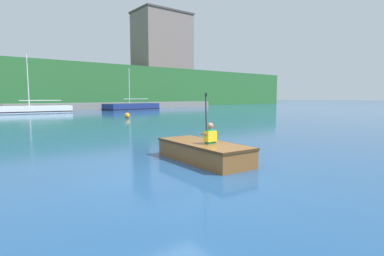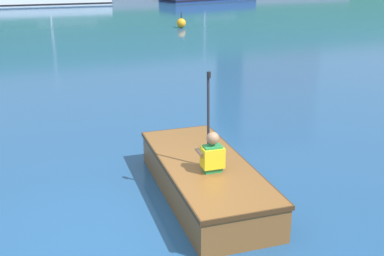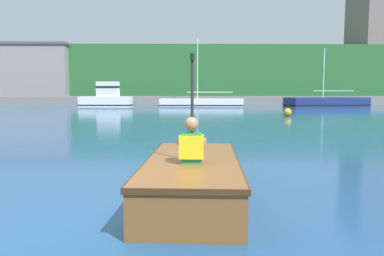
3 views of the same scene
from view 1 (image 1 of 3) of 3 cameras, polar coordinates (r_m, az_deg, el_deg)
The scene contains 8 objects.
ground_plane at distance 6.80m, azimuth -2.62°, elevation -8.84°, with size 300.00×300.00×0.00m, color navy.
waterfront_office_block_center at distance 60.01m, azimuth -5.67°, elevation 12.80°, with size 10.42×7.27×17.77m.
marina_dock at distance 40.78m, azimuth -32.70°, elevation 3.23°, with size 61.17×2.40×0.90m.
moored_boat_dock_west_inner at distance 40.46m, azimuth -11.36°, elevation 3.97°, with size 7.98×4.04×5.39m.
moored_boat_dock_center_far at distance 37.18m, azimuth -27.97°, elevation 3.14°, with size 7.89×2.96×6.29m.
rowboat_foreground at distance 8.15m, azimuth 1.98°, elevation -4.29°, with size 1.34×3.13×0.51m.
person_paddler at distance 7.82m, azimuth 3.43°, elevation -1.14°, with size 0.37×0.34×1.32m.
channel_buoy at distance 24.88m, azimuth -12.26°, elevation 2.35°, with size 0.44×0.44×0.72m.
Camera 1 is at (-3.80, -5.36, 1.74)m, focal length 28.00 mm.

